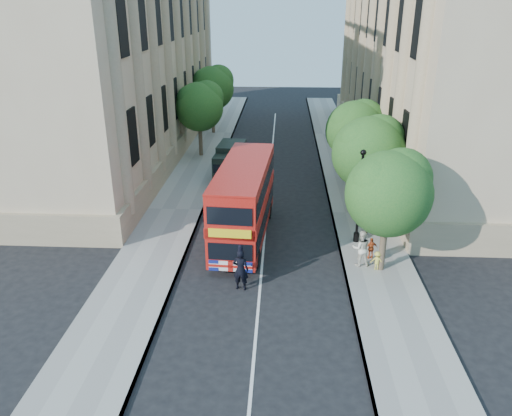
# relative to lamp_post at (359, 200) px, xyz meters

# --- Properties ---
(ground) EXTENTS (120.00, 120.00, 0.00)m
(ground) POSITION_rel_lamp_post_xyz_m (-5.00, -6.00, -2.51)
(ground) COLOR black
(ground) RESTS_ON ground
(pavement_right) EXTENTS (3.50, 80.00, 0.12)m
(pavement_right) POSITION_rel_lamp_post_xyz_m (0.75, 4.00, -2.45)
(pavement_right) COLOR gray
(pavement_right) RESTS_ON ground
(pavement_left) EXTENTS (3.50, 80.00, 0.12)m
(pavement_left) POSITION_rel_lamp_post_xyz_m (-10.75, 4.00, -2.45)
(pavement_left) COLOR gray
(pavement_left) RESTS_ON ground
(building_right) EXTENTS (12.00, 38.00, 18.00)m
(building_right) POSITION_rel_lamp_post_xyz_m (8.80, 18.00, 6.49)
(building_right) COLOR tan
(building_right) RESTS_ON ground
(building_left) EXTENTS (12.00, 38.00, 18.00)m
(building_left) POSITION_rel_lamp_post_xyz_m (-18.80, 18.00, 6.49)
(building_left) COLOR tan
(building_left) RESTS_ON ground
(tree_right_near) EXTENTS (4.00, 4.00, 6.08)m
(tree_right_near) POSITION_rel_lamp_post_xyz_m (0.84, -2.97, 1.74)
(tree_right_near) COLOR #473828
(tree_right_near) RESTS_ON ground
(tree_right_mid) EXTENTS (4.20, 4.20, 6.37)m
(tree_right_mid) POSITION_rel_lamp_post_xyz_m (0.84, 3.03, 1.93)
(tree_right_mid) COLOR #473828
(tree_right_mid) RESTS_ON ground
(tree_right_far) EXTENTS (4.00, 4.00, 6.15)m
(tree_right_far) POSITION_rel_lamp_post_xyz_m (0.84, 9.03, 1.80)
(tree_right_far) COLOR #473828
(tree_right_far) RESTS_ON ground
(tree_left_far) EXTENTS (4.00, 4.00, 6.30)m
(tree_left_far) POSITION_rel_lamp_post_xyz_m (-10.96, 16.03, 1.93)
(tree_left_far) COLOR #473828
(tree_left_far) RESTS_ON ground
(tree_left_back) EXTENTS (4.20, 4.20, 6.65)m
(tree_left_back) POSITION_rel_lamp_post_xyz_m (-10.96, 24.03, 2.20)
(tree_left_back) COLOR #473828
(tree_left_back) RESTS_ON ground
(lamp_post) EXTENTS (0.32, 0.32, 5.16)m
(lamp_post) POSITION_rel_lamp_post_xyz_m (0.00, 0.00, 0.00)
(lamp_post) COLOR black
(lamp_post) RESTS_ON pavement_right
(double_decker_bus) EXTENTS (2.99, 9.15, 4.16)m
(double_decker_bus) POSITION_rel_lamp_post_xyz_m (-6.12, 0.28, -0.21)
(double_decker_bus) COLOR #A8120B
(double_decker_bus) RESTS_ON ground
(box_van) EXTENTS (2.13, 4.56, 2.54)m
(box_van) POSITION_rel_lamp_post_xyz_m (-7.91, 10.32, -1.27)
(box_van) COLOR black
(box_van) RESTS_ON ground
(police_constable) EXTENTS (0.79, 0.59, 1.99)m
(police_constable) POSITION_rel_lamp_post_xyz_m (-5.87, -5.00, -1.52)
(police_constable) COLOR black
(police_constable) RESTS_ON ground
(woman_pedestrian) EXTENTS (0.94, 0.75, 1.85)m
(woman_pedestrian) POSITION_rel_lamp_post_xyz_m (-0.15, -2.65, -1.46)
(woman_pedestrian) COLOR silver
(woman_pedestrian) RESTS_ON pavement_right
(child_a) EXTENTS (0.71, 0.41, 1.14)m
(child_a) POSITION_rel_lamp_post_xyz_m (0.47, -1.94, -1.82)
(child_a) COLOR #CD5424
(child_a) RESTS_ON pavement_right
(child_b) EXTENTS (0.68, 0.49, 0.96)m
(child_b) POSITION_rel_lamp_post_xyz_m (0.59, -3.06, -1.91)
(child_b) COLOR #D6CA49
(child_b) RESTS_ON pavement_right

